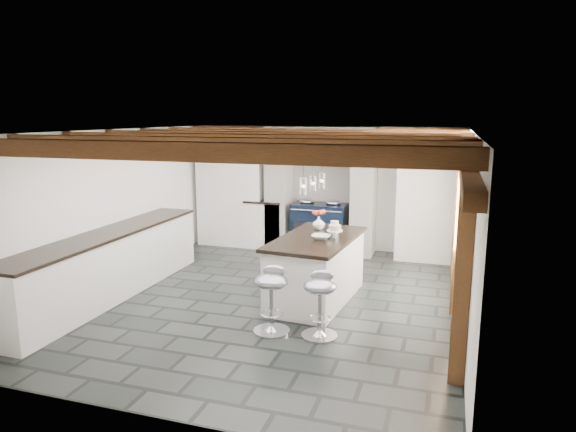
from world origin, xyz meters
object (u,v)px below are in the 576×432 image
(kitchen_island, at_px, (316,268))
(bar_stool_near, at_px, (320,297))
(range_cooker, at_px, (320,226))
(bar_stool_far, at_px, (272,292))

(kitchen_island, relative_size, bar_stool_near, 2.40)
(kitchen_island, bearing_deg, range_cooker, 108.52)
(range_cooker, bearing_deg, bar_stool_near, -75.89)
(range_cooker, xyz_separation_m, bar_stool_near, (0.93, -3.69, 0.02))
(range_cooker, xyz_separation_m, kitchen_island, (0.59, -2.53, -0.01))
(bar_stool_far, bearing_deg, kitchen_island, 73.68)
(range_cooker, relative_size, kitchen_island, 0.53)
(kitchen_island, distance_m, bar_stool_far, 1.23)
(bar_stool_near, bearing_deg, range_cooker, 91.57)
(kitchen_island, relative_size, bar_stool_far, 2.35)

